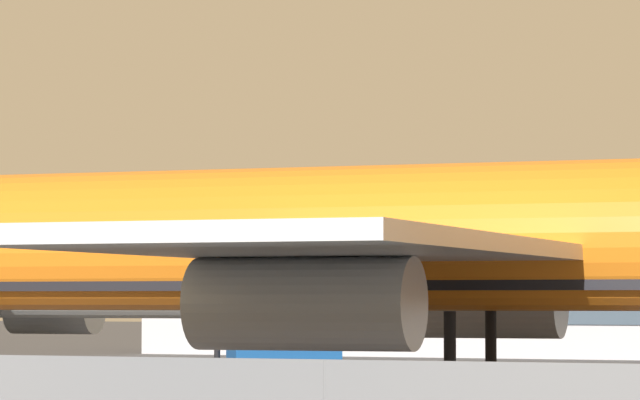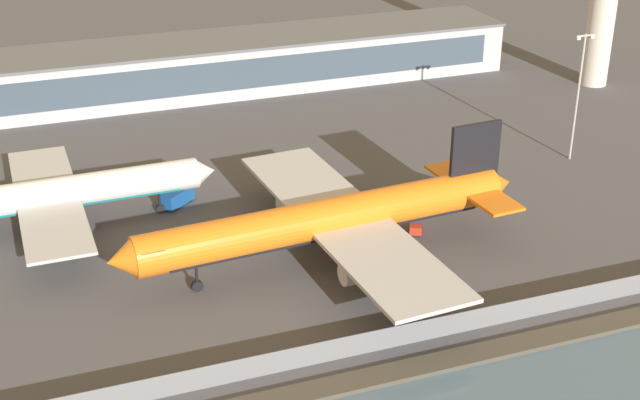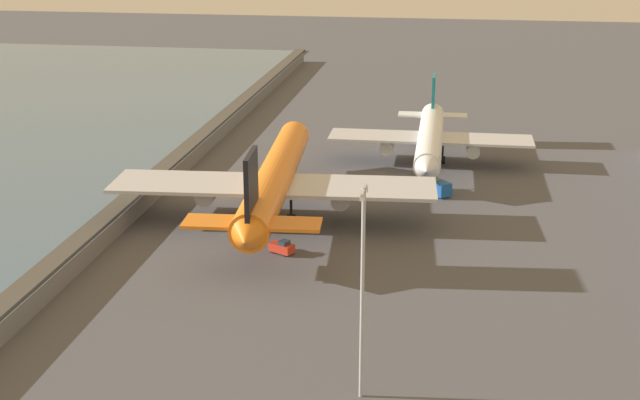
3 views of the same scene
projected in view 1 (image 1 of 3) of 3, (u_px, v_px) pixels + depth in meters
cargo_jet_orange at (399, 244)px, 63.04m from camera, size 53.55×46.17×15.27m
ops_van at (281, 356)px, 89.20m from camera, size 5.35×4.92×2.48m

